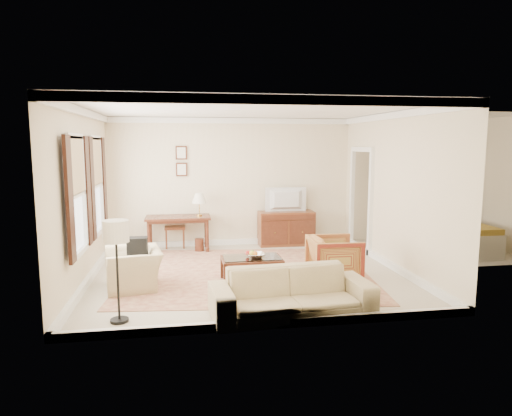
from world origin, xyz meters
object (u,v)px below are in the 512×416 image
object	(u,v)px
club_armchair	(134,262)
sideboard	(286,228)
writing_desk	(178,221)
striped_armchair	(334,256)
tv	(287,192)
coffee_table	(252,263)
sofa	(292,285)

from	to	relation	value
club_armchair	sideboard	bearing A→B (deg)	120.53
writing_desk	striped_armchair	size ratio (longest dim) A/B	1.66
tv	coffee_table	size ratio (longest dim) A/B	0.89
writing_desk	club_armchair	world-z (taller)	club_armchair
sideboard	striped_armchair	bearing A→B (deg)	-86.16
sofa	coffee_table	bearing A→B (deg)	96.41
sideboard	sofa	distance (m)	4.40
tv	club_armchair	distance (m)	4.21
sofa	club_armchair	bearing A→B (deg)	140.24
writing_desk	striped_armchair	distance (m)	3.75
club_armchair	sofa	bearing A→B (deg)	44.26
coffee_table	striped_armchair	size ratio (longest dim) A/B	1.22
sideboard	striped_armchair	size ratio (longest dim) A/B	1.52
writing_desk	sofa	bearing A→B (deg)	-69.57
sideboard	club_armchair	distance (m)	4.15
coffee_table	club_armchair	bearing A→B (deg)	-179.54
writing_desk	sideboard	xyz separation A→B (m)	(2.45, 0.17, -0.26)
club_armchair	sofa	distance (m)	2.75
sideboard	striped_armchair	world-z (taller)	striped_armchair
writing_desk	coffee_table	distance (m)	2.82
sideboard	tv	distance (m)	0.84
writing_desk	club_armchair	distance (m)	2.64
sideboard	tv	xyz separation A→B (m)	(0.00, -0.02, 0.84)
coffee_table	sofa	xyz separation A→B (m)	(0.30, -1.61, 0.10)
sideboard	club_armchair	xyz separation A→B (m)	(-3.15, -2.71, 0.04)
writing_desk	coffee_table	world-z (taller)	writing_desk
striped_armchair	club_armchair	bearing A→B (deg)	89.55
sideboard	striped_armchair	xyz separation A→B (m)	(0.19, -2.83, 0.03)
sideboard	tv	size ratio (longest dim) A/B	1.40
tv	sofa	world-z (taller)	tv
coffee_table	sofa	size ratio (longest dim) A/B	0.47
coffee_table	sofa	bearing A→B (deg)	-79.39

